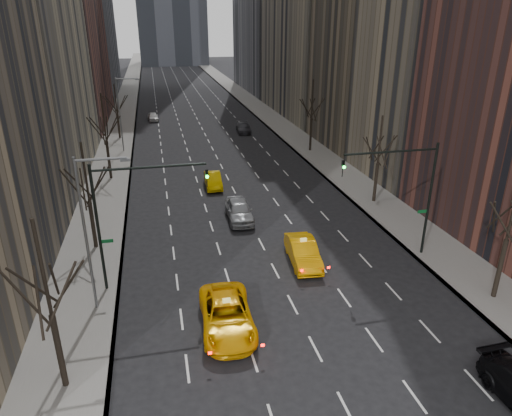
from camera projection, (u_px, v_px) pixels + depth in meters
ground at (346, 409)px, 19.67m from camera, size 400.00×400.00×0.00m
sidewalk_left at (124, 114)px, 80.28m from camera, size 4.50×320.00×0.15m
sidewalk_right at (259, 109)px, 85.21m from camera, size 4.50×320.00×0.15m
tree_lw_a at (52, 316)px, 19.37m from camera, size 3.36×3.50×8.28m
tree_lw_b at (89, 201)px, 32.06m from camera, size 3.36×3.50×7.82m
tree_lw_c at (107, 142)px, 46.36m from camera, size 3.36×3.50×8.74m
tree_lw_d at (117, 113)px, 62.77m from camera, size 3.36×3.50×7.36m
tree_rw_a at (506, 241)px, 26.01m from camera, size 3.36×3.50×8.28m
tree_rw_b at (378, 163)px, 40.49m from camera, size 3.36×3.50×7.82m
tree_rw_c at (311, 120)px, 56.60m from camera, size 3.36×3.50×8.74m
traffic_mast_left at (126, 206)px, 26.55m from camera, size 6.69×0.39×8.00m
traffic_mast_right at (409, 184)px, 30.22m from camera, size 6.69×0.39×8.00m
streetlight_near at (90, 220)px, 24.35m from camera, size 2.83×0.22×9.00m
streetlight_far at (122, 107)px, 55.90m from camera, size 2.83×0.22×9.00m
taxi_suv at (227, 315)px, 24.53m from camera, size 3.00×6.05×1.65m
taxi_sedan at (303, 252)px, 31.19m from camera, size 2.16×5.13×1.65m
silver_sedan_ahead at (239, 210)px, 37.93m from camera, size 2.18×5.09×1.71m
far_taxi at (213, 180)px, 45.42m from camera, size 1.66×4.44×1.45m
far_suv_grey at (244, 128)px, 67.47m from camera, size 2.41×5.01×1.41m
far_car_white at (153, 117)px, 75.31m from camera, size 1.91×4.05×1.34m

